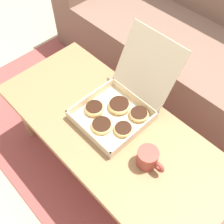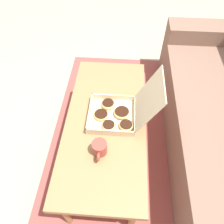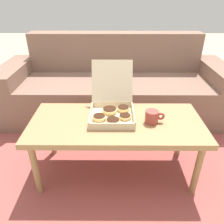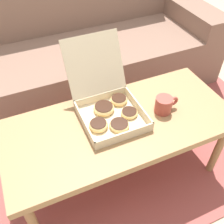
{
  "view_description": "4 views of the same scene",
  "coord_description": "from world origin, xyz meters",
  "views": [
    {
      "loc": [
        0.49,
        -0.61,
        1.5
      ],
      "look_at": [
        -0.03,
        -0.11,
        0.52
      ],
      "focal_mm": 42.0,
      "sensor_mm": 36.0,
      "label": 1
    },
    {
      "loc": [
        0.87,
        -0.04,
        1.64
      ],
      "look_at": [
        -0.03,
        -0.11,
        0.52
      ],
      "focal_mm": 35.0,
      "sensor_mm": 36.0,
      "label": 2
    },
    {
      "loc": [
        -0.02,
        -1.43,
        1.27
      ],
      "look_at": [
        -0.03,
        -0.11,
        0.52
      ],
      "focal_mm": 35.0,
      "sensor_mm": 36.0,
      "label": 3
    },
    {
      "loc": [
        -0.41,
        -0.97,
        1.43
      ],
      "look_at": [
        -0.03,
        -0.11,
        0.52
      ],
      "focal_mm": 42.0,
      "sensor_mm": 36.0,
      "label": 4
    }
  ],
  "objects": [
    {
      "name": "area_rug",
      "position": [
        0.0,
        0.3,
        0.01
      ],
      "size": [
        2.5,
        1.88,
        0.01
      ],
      "primitive_type": "cube",
      "color": "#994742",
      "rests_on": "ground_plane"
    },
    {
      "name": "coffee_table",
      "position": [
        0.0,
        -0.15,
        0.42
      ],
      "size": [
        1.2,
        0.54,
        0.47
      ],
      "color": "#997047",
      "rests_on": "ground_plane"
    },
    {
      "name": "ground_plane",
      "position": [
        0.0,
        0.0,
        0.0
      ],
      "size": [
        12.0,
        12.0,
        0.0
      ],
      "primitive_type": "plane",
      "color": "tan"
    },
    {
      "name": "couch",
      "position": [
        0.0,
        0.8,
        0.3
      ],
      "size": [
        2.38,
        0.81,
        0.85
      ],
      "color": "#7A5B4C",
      "rests_on": "ground_plane"
    },
    {
      "name": "coffee_mug",
      "position": [
        0.24,
        -0.16,
        0.51
      ],
      "size": [
        0.13,
        0.09,
        0.09
      ],
      "color": "#993D33",
      "rests_on": "coffee_table"
    },
    {
      "name": "pastry_box",
      "position": [
        -0.03,
        -0.06,
        0.52
      ],
      "size": [
        0.31,
        0.45,
        0.34
      ],
      "color": "beige",
      "rests_on": "coffee_table"
    }
  ]
}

